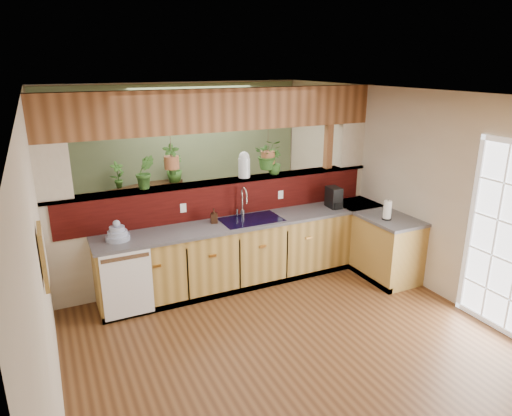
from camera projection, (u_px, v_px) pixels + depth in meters
name	position (u px, v px, depth m)	size (l,w,h in m)	color
ground	(267.00, 317.00, 5.47)	(4.60, 7.00, 0.01)	#523119
ceiling	(269.00, 95.00, 4.67)	(4.60, 7.00, 0.01)	brown
wall_back	(178.00, 158.00, 8.08)	(4.60, 0.02, 2.60)	beige
wall_left	(41.00, 250.00, 4.13)	(0.02, 7.00, 2.60)	beige
wall_right	(423.00, 191.00, 6.02)	(0.02, 7.00, 2.60)	beige
pass_through_partition	(225.00, 194.00, 6.27)	(4.60, 0.21, 2.60)	beige
pass_through_ledge	(223.00, 181.00, 6.21)	(4.60, 0.21, 0.04)	brown
header_beam	(221.00, 110.00, 5.92)	(4.60, 0.15, 0.55)	brown
sage_backwall	(178.00, 158.00, 8.06)	(4.55, 0.02, 2.55)	#5E704D
countertop	(292.00, 246.00, 6.42)	(4.14, 1.52, 0.90)	olive
dishwasher	(128.00, 285.00, 5.29)	(0.58, 0.03, 0.82)	white
navy_sink	(251.00, 225.00, 6.16)	(0.82, 0.50, 0.18)	black
french_door	(507.00, 242.00, 4.96)	(0.06, 1.02, 2.16)	white
framed_print	(43.00, 256.00, 3.37)	(0.04, 0.35, 0.45)	olive
faucet	(243.00, 201.00, 6.18)	(0.18, 0.19, 0.42)	#B7B7B2
dish_stack	(117.00, 234.00, 5.41)	(0.29, 0.29, 0.25)	#939EBD
soap_dispenser	(214.00, 216.00, 5.98)	(0.09, 0.09, 0.19)	#372014
coffee_maker	(334.00, 198.00, 6.60)	(0.16, 0.27, 0.30)	black
paper_towel	(387.00, 210.00, 6.10)	(0.13, 0.13, 0.28)	black
glass_jar	(244.00, 165.00, 6.28)	(0.16, 0.16, 0.36)	silver
ledge_plant_left	(145.00, 172.00, 5.71)	(0.24, 0.19, 0.43)	#2A541D
ledge_plant_right	(274.00, 162.00, 6.47)	(0.20, 0.20, 0.36)	#2A541D
hanging_plant_a	(171.00, 150.00, 5.77)	(0.24, 0.19, 0.53)	brown
hanging_plant_b	(268.00, 141.00, 6.34)	(0.48, 0.45, 0.55)	brown
shelving_console	(148.00, 210.00, 7.84)	(1.32, 0.35, 0.88)	black
shelf_plant_a	(118.00, 175.00, 7.45)	(0.23, 0.16, 0.44)	#2A541D
shelf_plant_b	(174.00, 168.00, 7.84)	(0.27, 0.27, 0.48)	#2A541D
floor_plant	(249.00, 224.00, 7.61)	(0.61, 0.53, 0.68)	#2A541D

